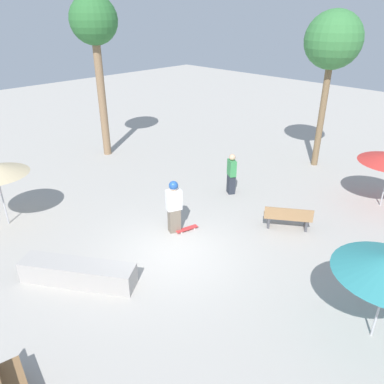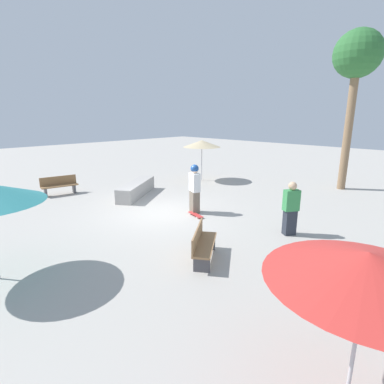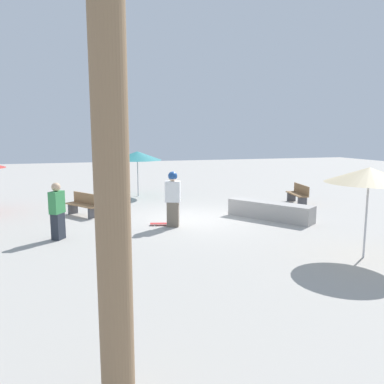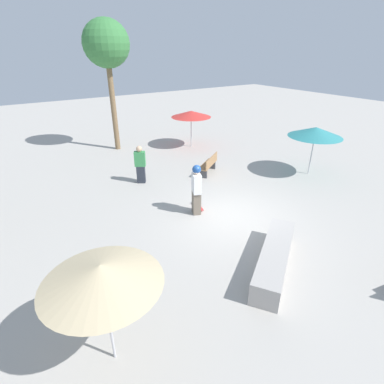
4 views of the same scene
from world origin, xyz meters
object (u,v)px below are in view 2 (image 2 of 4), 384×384
object	(u,v)px
skater_main	(195,187)
shade_umbrella_red	(367,267)
bystander_watching	(291,209)
skateboard	(196,215)
bench_near	(203,244)
concrete_ledge	(137,189)
bench_far	(59,186)
shade_umbrella_tan	(202,144)
palm_tree_right	(357,60)

from	to	relation	value
skater_main	shade_umbrella_red	size ratio (longest dim) A/B	0.80
skater_main	bystander_watching	distance (m)	3.64
skater_main	bystander_watching	size ratio (longest dim) A/B	1.10
skateboard	bench_near	bearing A→B (deg)	-28.81
shade_umbrella_red	bystander_watching	distance (m)	5.87
concrete_ledge	shade_umbrella_red	xyz separation A→B (m)	(10.49, -4.17, 1.64)
skateboard	bench_far	world-z (taller)	bench_far
shade_umbrella_tan	shade_umbrella_red	bearing A→B (deg)	-39.46
skater_main	bench_far	xyz separation A→B (m)	(-6.37, -2.49, -0.57)
bench_far	shade_umbrella_red	xyz separation A→B (m)	(13.20, -1.76, 1.52)
skater_main	shade_umbrella_red	xyz separation A→B (m)	(6.83, -4.25, 0.95)
skateboard	bench_far	distance (m)	7.05
skater_main	shade_umbrella_tan	distance (m)	5.98
shade_umbrella_tan	palm_tree_right	distance (m)	8.30
concrete_ledge	bench_near	bearing A→B (deg)	-21.37
bench_far	skater_main	bearing A→B (deg)	121.65
shade_umbrella_tan	shade_umbrella_red	world-z (taller)	shade_umbrella_tan
bench_near	shade_umbrella_red	bearing A→B (deg)	32.96
skater_main	bystander_watching	bearing A→B (deg)	30.70
shade_umbrella_tan	palm_tree_right	size ratio (longest dim) A/B	0.31
shade_umbrella_tan	skateboard	bearing A→B (deg)	-49.24
shade_umbrella_red	palm_tree_right	world-z (taller)	palm_tree_right
shade_umbrella_red	palm_tree_right	distance (m)	13.55
concrete_ledge	bystander_watching	size ratio (longest dim) A/B	1.80
concrete_ledge	shade_umbrella_red	size ratio (longest dim) A/B	1.30
concrete_ledge	bystander_watching	distance (m)	7.29
palm_tree_right	bystander_watching	xyz separation A→B (m)	(0.98, -7.43, -5.22)
skateboard	palm_tree_right	xyz separation A→B (m)	(2.30, 8.22, 6.00)
bench_near	shade_umbrella_tan	size ratio (longest dim) A/B	0.69
concrete_ledge	palm_tree_right	bearing A→B (deg)	51.99
palm_tree_right	skater_main	bearing A→B (deg)	-108.24
concrete_ledge	bystander_watching	xyz separation A→B (m)	(7.25, 0.59, 0.53)
bench_near	bench_far	distance (m)	9.19
skateboard	concrete_ledge	world-z (taller)	concrete_ledge
skateboard	skater_main	bearing A→B (deg)	153.34
shade_umbrella_tan	bystander_watching	distance (m)	8.48
bench_far	shade_umbrella_red	distance (m)	13.40
shade_umbrella_tan	bystander_watching	size ratio (longest dim) A/B	1.35
shade_umbrella_red	palm_tree_right	xyz separation A→B (m)	(-4.21, 12.20, 4.11)
shade_umbrella_tan	bystander_watching	bearing A→B (deg)	-28.30
shade_umbrella_red	bystander_watching	bearing A→B (deg)	124.16
shade_umbrella_tan	concrete_ledge	bearing A→B (deg)	-88.27
skateboard	bench_near	xyz separation A→B (m)	(2.51, -2.34, 0.37)
bench_far	bench_near	bearing A→B (deg)	99.50
shade_umbrella_red	bench_near	bearing A→B (deg)	157.77
concrete_ledge	palm_tree_right	world-z (taller)	palm_tree_right
skater_main	bench_far	distance (m)	6.86
skater_main	bench_near	size ratio (longest dim) A/B	1.19
skateboard	bystander_watching	xyz separation A→B (m)	(3.28, 0.79, 0.78)
skater_main	palm_tree_right	bearing A→B (deg)	94.34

